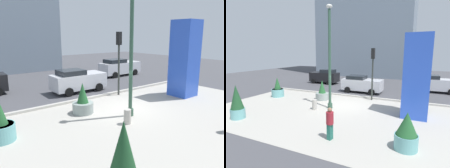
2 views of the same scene
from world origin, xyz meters
TOP-DOWN VIEW (x-y plane):
  - ground_plane at (0.00, 4.00)m, footprint 60.00×60.00m
  - plaza_pavement at (0.00, -2.00)m, footprint 18.00×10.00m
  - curb_strip at (0.00, 3.12)m, footprint 18.00×0.24m
  - lamp_post at (-0.60, -0.97)m, footprint 0.44×0.44m
  - art_pillar_blue at (5.22, -0.25)m, footprint 1.56×1.56m
  - potted_plant_by_pillar at (-2.41, 0.98)m, footprint 1.18×1.18m
  - potted_plant_mid_plaza at (-6.83, 0.17)m, footprint 1.14×1.14m
  - potted_plant_near_right at (-4.94, -5.36)m, footprint 0.87×0.87m
  - concrete_bollard at (-1.49, -1.73)m, footprint 0.36×0.36m
  - traffic_light_far_side at (1.65, 2.70)m, footprint 0.28×0.42m
  - car_curb_west at (-0.18, 5.43)m, footprint 4.17×2.11m
  - car_passing_lane at (6.81, 8.74)m, footprint 4.60×2.02m

SIDE VIEW (x-z plane):
  - ground_plane at x=0.00m, z-range 0.00..0.00m
  - plaza_pavement at x=0.00m, z-range -0.01..0.01m
  - curb_strip at x=0.00m, z-range 0.00..0.16m
  - concrete_bollard at x=-1.49m, z-range 0.00..0.75m
  - potted_plant_by_pillar at x=-2.41m, z-range -0.25..1.49m
  - potted_plant_mid_plaza at x=-6.83m, z-range -0.28..1.58m
  - car_curb_west at x=-0.18m, z-range 0.02..1.77m
  - car_passing_lane at x=6.81m, z-range 0.01..1.82m
  - potted_plant_near_right at x=-4.94m, z-range -0.06..2.12m
  - art_pillar_blue at x=5.22m, z-range 0.00..5.33m
  - traffic_light_far_side at x=1.65m, z-range 0.79..5.32m
  - lamp_post at x=-0.60m, z-range -0.09..7.36m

